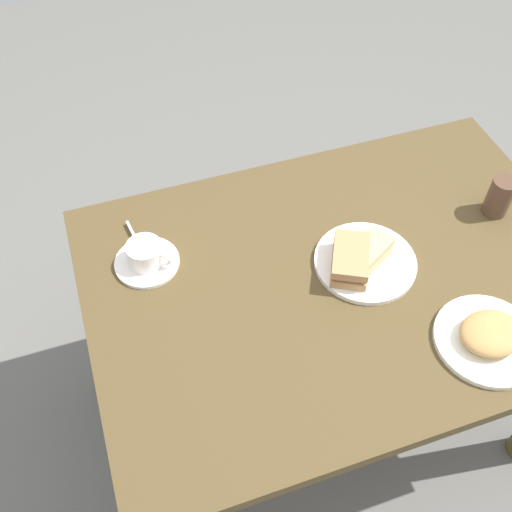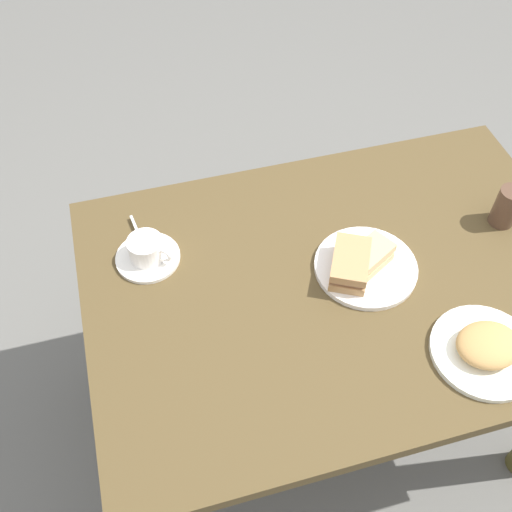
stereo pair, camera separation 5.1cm
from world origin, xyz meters
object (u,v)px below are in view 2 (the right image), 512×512
(sandwich_plate, at_px, (366,267))
(spoon, at_px, (138,233))
(coffee_saucer, at_px, (148,257))
(dining_table, at_px, (338,308))
(coffee_cup, at_px, (146,248))
(sandwich_back, at_px, (350,264))
(sandwich_front, at_px, (370,257))
(drinking_glass, at_px, (507,207))
(side_plate, at_px, (484,352))

(sandwich_plate, height_order, spoon, spoon)
(spoon, bearing_deg, coffee_saucer, -81.68)
(dining_table, distance_m, coffee_saucer, 0.49)
(coffee_saucer, height_order, coffee_cup, coffee_cup)
(sandwich_back, bearing_deg, sandwich_plate, 6.98)
(sandwich_front, height_order, coffee_cup, sandwich_front)
(dining_table, height_order, drinking_glass, drinking_glass)
(sandwich_front, distance_m, coffee_cup, 0.53)
(sandwich_back, distance_m, drinking_glass, 0.45)
(drinking_glass, bearing_deg, spoon, 167.85)
(coffee_cup, distance_m, spoon, 0.08)
(spoon, bearing_deg, sandwich_front, -25.38)
(sandwich_plate, height_order, coffee_cup, coffee_cup)
(sandwich_back, height_order, spoon, sandwich_back)
(dining_table, xyz_separation_m, coffee_cup, (-0.44, 0.18, 0.17))
(drinking_glass, bearing_deg, side_plate, -124.61)
(sandwich_plate, relative_size, sandwich_front, 1.90)
(sandwich_back, xyz_separation_m, drinking_glass, (0.44, 0.06, 0.01))
(spoon, distance_m, drinking_glass, 0.93)
(coffee_cup, bearing_deg, sandwich_back, -21.10)
(sandwich_back, bearing_deg, coffee_saucer, 158.84)
(dining_table, bearing_deg, coffee_cup, 157.27)
(spoon, xyz_separation_m, drinking_glass, (0.91, -0.20, 0.04))
(dining_table, xyz_separation_m, drinking_glass, (0.46, 0.07, 0.18))
(sandwich_back, distance_m, spoon, 0.53)
(sandwich_front, bearing_deg, spoon, 154.62)
(sandwich_front, distance_m, spoon, 0.58)
(sandwich_front, distance_m, drinking_glass, 0.39)
(sandwich_front, bearing_deg, sandwich_plate, -163.51)
(sandwich_front, relative_size, side_plate, 0.55)
(drinking_glass, bearing_deg, dining_table, -171.71)
(dining_table, distance_m, side_plate, 0.38)
(dining_table, xyz_separation_m, spoon, (-0.45, 0.26, 0.14))
(sandwich_plate, relative_size, side_plate, 1.05)
(spoon, bearing_deg, sandwich_back, -28.51)
(dining_table, relative_size, coffee_cup, 12.37)
(dining_table, bearing_deg, coffee_saucer, 157.21)
(sandwich_plate, distance_m, sandwich_front, 0.04)
(sandwich_plate, relative_size, coffee_saucer, 1.57)
(sandwich_plate, xyz_separation_m, drinking_glass, (0.39, 0.05, 0.05))
(coffee_cup, xyz_separation_m, drinking_glass, (0.90, -0.12, 0.01))
(dining_table, relative_size, side_plate, 5.20)
(sandwich_plate, xyz_separation_m, coffee_cup, (-0.50, 0.17, 0.03))
(sandwich_front, xyz_separation_m, side_plate, (0.16, -0.29, -0.03))
(spoon, relative_size, side_plate, 0.42)
(side_plate, bearing_deg, coffee_saucer, 145.48)
(spoon, bearing_deg, coffee_cup, -80.93)
(sandwich_back, distance_m, coffee_cup, 0.49)
(coffee_cup, bearing_deg, sandwich_plate, -18.69)
(sandwich_plate, xyz_separation_m, coffee_saucer, (-0.50, 0.17, -0.00))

